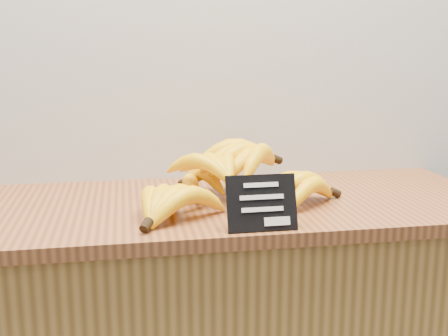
% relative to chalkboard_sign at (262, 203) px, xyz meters
% --- Properties ---
extents(counter_top, '(1.34, 0.54, 0.03)m').
position_rel_chalkboard_sign_xyz_m(counter_top, '(-0.04, 0.23, -0.07)').
color(counter_top, brown).
rests_on(counter_top, counter).
extents(chalkboard_sign, '(0.14, 0.04, 0.11)m').
position_rel_chalkboard_sign_xyz_m(chalkboard_sign, '(0.00, 0.00, 0.00)').
color(chalkboard_sign, black).
rests_on(chalkboard_sign, counter_top).
extents(banana_pile, '(0.56, 0.37, 0.13)m').
position_rel_chalkboard_sign_xyz_m(banana_pile, '(-0.03, 0.20, 0.00)').
color(banana_pile, yellow).
rests_on(banana_pile, counter_top).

